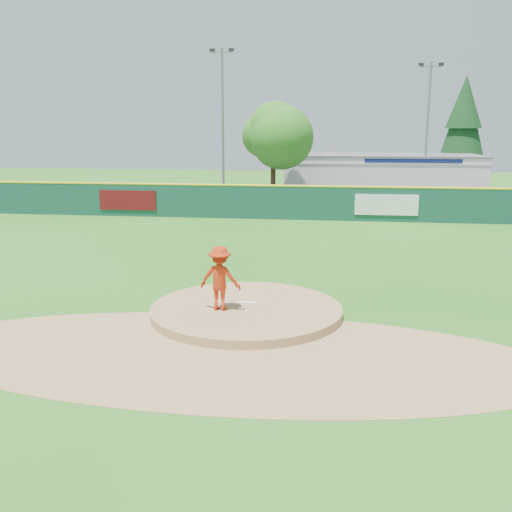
# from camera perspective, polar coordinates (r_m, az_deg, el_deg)

# --- Properties ---
(ground) EXTENTS (120.00, 120.00, 0.00)m
(ground) POSITION_cam_1_polar(r_m,az_deg,el_deg) (16.53, -0.97, -5.90)
(ground) COLOR #286B19
(ground) RESTS_ON ground
(pitchers_mound) EXTENTS (5.50, 5.50, 0.50)m
(pitchers_mound) POSITION_cam_1_polar(r_m,az_deg,el_deg) (16.53, -0.97, -5.90)
(pitchers_mound) COLOR #9E774C
(pitchers_mound) RESTS_ON ground
(pitching_rubber) EXTENTS (0.60, 0.15, 0.04)m
(pitching_rubber) POSITION_cam_1_polar(r_m,az_deg,el_deg) (16.73, -0.81, -4.70)
(pitching_rubber) COLOR white
(pitching_rubber) RESTS_ON pitchers_mound
(infield_dirt_arc) EXTENTS (15.40, 15.40, 0.01)m
(infield_dirt_arc) POSITION_cam_1_polar(r_m,az_deg,el_deg) (13.75, -2.94, -9.77)
(infield_dirt_arc) COLOR #9E774C
(infield_dirt_arc) RESTS_ON ground
(parking_lot) EXTENTS (44.00, 16.00, 0.02)m
(parking_lot) POSITION_cam_1_polar(r_m,az_deg,el_deg) (42.88, 4.67, 5.48)
(parking_lot) COLOR #38383A
(parking_lot) RESTS_ON ground
(pitcher) EXTENTS (1.25, 0.81, 1.83)m
(pitcher) POSITION_cam_1_polar(r_m,az_deg,el_deg) (15.97, -3.62, -2.22)
(pitcher) COLOR #B32A0F
(pitcher) RESTS_ON pitchers_mound
(van) EXTENTS (5.52, 3.47, 1.42)m
(van) POSITION_cam_1_polar(r_m,az_deg,el_deg) (37.31, 0.97, 5.59)
(van) COLOR white
(van) RESTS_ON parking_lot
(pool_building_grp) EXTENTS (15.20, 8.20, 3.31)m
(pool_building_grp) POSITION_cam_1_polar(r_m,az_deg,el_deg) (47.75, 12.34, 7.94)
(pool_building_grp) COLOR silver
(pool_building_grp) RESTS_ON ground
(fence_banners) EXTENTS (19.16, 0.04, 1.20)m
(fence_banners) POSITION_cam_1_polar(r_m,az_deg,el_deg) (34.03, -0.31, 5.38)
(fence_banners) COLOR #600D11
(fence_banners) RESTS_ON ground
(playground_slide) EXTENTS (1.04, 2.93, 1.62)m
(playground_slide) POSITION_cam_1_polar(r_m,az_deg,el_deg) (40.48, -14.37, 5.87)
(playground_slide) COLOR blue
(playground_slide) RESTS_ON ground
(outfield_fence) EXTENTS (40.00, 0.14, 2.07)m
(outfield_fence) POSITION_cam_1_polar(r_m,az_deg,el_deg) (33.83, 3.78, 5.46)
(outfield_fence) COLOR #134035
(outfield_fence) RESTS_ON ground
(deciduous_tree) EXTENTS (5.60, 5.60, 7.36)m
(deciduous_tree) POSITION_cam_1_polar(r_m,az_deg,el_deg) (40.74, 1.74, 11.56)
(deciduous_tree) COLOR #382314
(deciduous_tree) RESTS_ON ground
(conifer_tree) EXTENTS (4.40, 4.40, 9.50)m
(conifer_tree) POSITION_cam_1_polar(r_m,az_deg,el_deg) (52.56, 20.03, 12.12)
(conifer_tree) COLOR #382314
(conifer_tree) RESTS_ON ground
(light_pole_left) EXTENTS (1.75, 0.25, 11.00)m
(light_pole_left) POSITION_cam_1_polar(r_m,az_deg,el_deg) (43.33, -3.36, 13.58)
(light_pole_left) COLOR gray
(light_pole_left) RESTS_ON ground
(light_pole_right) EXTENTS (1.75, 0.25, 10.00)m
(light_pole_right) POSITION_cam_1_polar(r_m,az_deg,el_deg) (44.97, 16.76, 12.40)
(light_pole_right) COLOR gray
(light_pole_right) RESTS_ON ground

